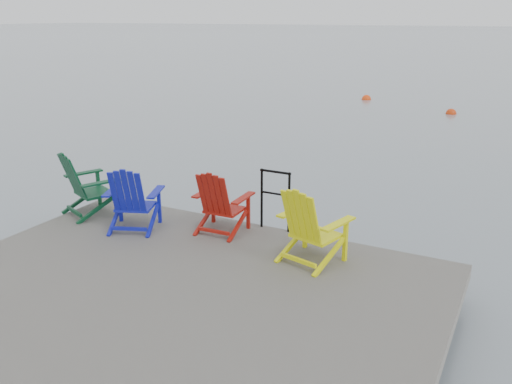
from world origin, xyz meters
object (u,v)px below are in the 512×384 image
at_px(chair_red, 220,201).
at_px(chair_yellow, 310,225).
at_px(chair_blue, 132,198).
at_px(handrail, 275,194).
at_px(buoy_b, 366,99).
at_px(buoy_a, 451,114).
at_px(chair_green, 86,183).

bearing_deg(chair_red, chair_yellow, -14.62).
bearing_deg(chair_blue, chair_red, 1.08).
height_order(handrail, buoy_b, handrail).
bearing_deg(chair_yellow, chair_blue, -161.98).
height_order(chair_red, buoy_b, chair_red).
bearing_deg(buoy_a, chair_yellow, -88.21).
bearing_deg(handrail, chair_blue, -152.11).
bearing_deg(chair_yellow, chair_red, -177.86).
height_order(handrail, chair_blue, chair_blue).
relative_size(chair_red, chair_yellow, 0.93).
distance_m(chair_green, chair_blue, 1.08).
bearing_deg(chair_green, chair_red, 31.71).
xyz_separation_m(chair_blue, buoy_a, (2.23, 15.48, -0.99)).
bearing_deg(chair_green, chair_blue, 14.19).
xyz_separation_m(handrail, buoy_b, (-3.47, 16.59, -1.04)).
distance_m(handrail, chair_red, 0.81).
bearing_deg(buoy_b, chair_red, -80.62).
height_order(chair_green, chair_red, chair_green).
relative_size(chair_blue, buoy_a, 2.47).
bearing_deg(chair_green, handrail, 38.91).
relative_size(buoy_a, buoy_b, 0.96).
bearing_deg(buoy_b, handrail, -78.20).
height_order(chair_yellow, buoy_b, chair_yellow).
relative_size(chair_green, buoy_b, 2.48).
relative_size(chair_green, chair_yellow, 1.00).
height_order(chair_yellow, buoy_a, chair_yellow).
distance_m(handrail, chair_yellow, 1.19).
xyz_separation_m(chair_green, buoy_a, (3.30, 15.30, -1.01)).
bearing_deg(chair_yellow, buoy_b, 118.52).
height_order(chair_blue, chair_red, chair_blue).
xyz_separation_m(handrail, chair_yellow, (0.87, -0.81, -0.03)).
distance_m(buoy_a, buoy_b, 4.39).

